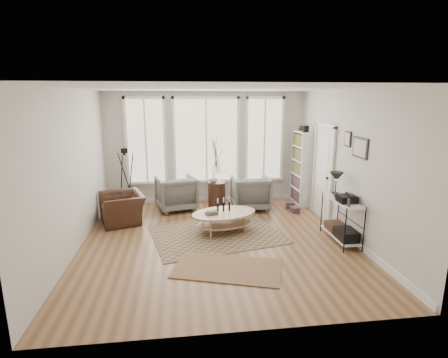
{
  "coord_description": "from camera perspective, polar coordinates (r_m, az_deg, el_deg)",
  "views": [
    {
      "loc": [
        -0.68,
        -6.36,
        2.75
      ],
      "look_at": [
        0.2,
        0.6,
        1.1
      ],
      "focal_mm": 28.0,
      "sensor_mm": 36.0,
      "label": 1
    }
  ],
  "objects": [
    {
      "name": "room",
      "position": [
        6.56,
        -0.94,
        1.59
      ],
      "size": [
        5.5,
        5.54,
        2.9
      ],
      "color": "olive",
      "rests_on": "ground"
    },
    {
      "name": "bay_window",
      "position": [
        9.17,
        -2.91,
        6.07
      ],
      "size": [
        4.14,
        0.12,
        2.24
      ],
      "color": "#C4B582",
      "rests_on": "ground"
    },
    {
      "name": "door",
      "position": [
        8.34,
        15.89,
        1.48
      ],
      "size": [
        0.09,
        1.06,
        2.22
      ],
      "color": "silver",
      "rests_on": "ground"
    },
    {
      "name": "bookcase",
      "position": [
        9.31,
        12.51,
        1.81
      ],
      "size": [
        0.31,
        0.85,
        2.06
      ],
      "color": "white",
      "rests_on": "ground"
    },
    {
      "name": "low_shelf",
      "position": [
        7.15,
        18.64,
        -5.73
      ],
      "size": [
        0.38,
        1.08,
        1.3
      ],
      "color": "white",
      "rests_on": "ground"
    },
    {
      "name": "wall_art",
      "position": [
        6.96,
        20.85,
        5.16
      ],
      "size": [
        0.04,
        0.88,
        0.44
      ],
      "color": "black",
      "rests_on": "ground"
    },
    {
      "name": "rug_main",
      "position": [
        7.26,
        -1.22,
        -8.98
      ],
      "size": [
        2.9,
        2.43,
        0.01
      ],
      "primitive_type": "cube",
      "rotation": [
        0.0,
        0.0,
        0.23
      ],
      "color": "brown",
      "rests_on": "ground"
    },
    {
      "name": "rug_runner",
      "position": [
        5.92,
        0.58,
        -14.33
      ],
      "size": [
        1.95,
        1.45,
        0.01
      ],
      "primitive_type": "cube",
      "rotation": [
        0.0,
        0.0,
        -0.31
      ],
      "color": "brown",
      "rests_on": "ground"
    },
    {
      "name": "coffee_table",
      "position": [
        7.26,
        -0.07,
        -6.17
      ],
      "size": [
        1.55,
        1.21,
        0.63
      ],
      "color": "tan",
      "rests_on": "ground"
    },
    {
      "name": "armchair_left",
      "position": [
        8.77,
        -7.82,
        -2.26
      ],
      "size": [
        1.11,
        1.13,
        0.85
      ],
      "primitive_type": "imported",
      "rotation": [
        0.0,
        0.0,
        3.4
      ],
      "color": "slate",
      "rests_on": "ground"
    },
    {
      "name": "armchair_right",
      "position": [
        8.76,
        4.31,
        -2.21
      ],
      "size": [
        0.9,
        0.93,
        0.85
      ],
      "primitive_type": "imported",
      "rotation": [
        0.0,
        0.0,
        3.14
      ],
      "color": "slate",
      "rests_on": "ground"
    },
    {
      "name": "side_table",
      "position": [
        8.74,
        -1.22,
        0.94
      ],
      "size": [
        0.44,
        0.44,
        1.85
      ],
      "color": "#3A2118",
      "rests_on": "ground"
    },
    {
      "name": "vase",
      "position": [
        8.75,
        -1.79,
        0.23
      ],
      "size": [
        0.24,
        0.24,
        0.24
      ],
      "primitive_type": "imported",
      "rotation": [
        0.0,
        0.0,
        0.03
      ],
      "color": "silver",
      "rests_on": "side_table"
    },
    {
      "name": "accent_chair",
      "position": [
        8.17,
        -16.26,
        -4.56
      ],
      "size": [
        1.24,
        1.16,
        0.65
      ],
      "primitive_type": "imported",
      "rotation": [
        0.0,
        0.0,
        -1.24
      ],
      "color": "#3A2118",
      "rests_on": "ground"
    },
    {
      "name": "tripod_camera",
      "position": [
        8.9,
        -15.67,
        -0.49
      ],
      "size": [
        0.54,
        0.54,
        1.55
      ],
      "color": "black",
      "rests_on": "ground"
    },
    {
      "name": "book_stack_near",
      "position": [
        9.04,
        10.75,
        -4.14
      ],
      "size": [
        0.29,
        0.32,
        0.17
      ],
      "primitive_type": "cube",
      "rotation": [
        0.0,
        0.0,
        -0.34
      ],
      "color": "brown",
      "rests_on": "ground"
    },
    {
      "name": "book_stack_far",
      "position": [
        8.72,
        11.47,
        -4.93
      ],
      "size": [
        0.2,
        0.24,
        0.14
      ],
      "primitive_type": "cube",
      "rotation": [
        0.0,
        0.0,
        0.11
      ],
      "color": "brown",
      "rests_on": "ground"
    }
  ]
}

